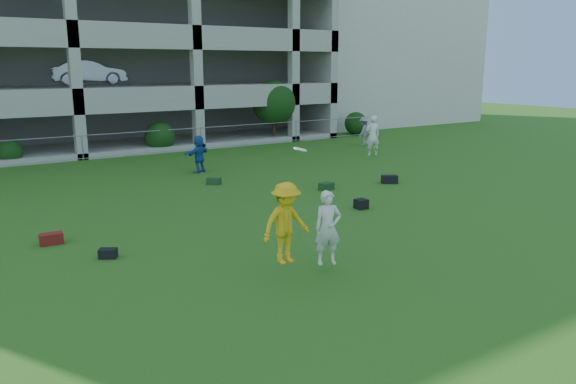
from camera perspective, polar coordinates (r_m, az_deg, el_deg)
ground at (r=10.94m, az=4.59°, el=-10.73°), size 100.00×100.00×0.00m
stucco_building at (r=46.27m, az=6.02°, el=13.54°), size 16.00×14.00×10.00m
bystander_d at (r=23.44m, az=-9.04°, el=3.84°), size 1.47×1.08×1.54m
bystander_e at (r=27.76m, az=8.60°, el=5.68°), size 0.83×0.67×1.96m
bystander_f at (r=31.34m, az=7.69°, el=6.14°), size 1.16×0.98×1.56m
bag_red_a at (r=15.16m, az=-22.92°, el=-4.40°), size 0.57×0.34×0.28m
bag_black_b at (r=13.66m, az=-17.82°, el=-5.95°), size 0.47×0.42×0.22m
bag_green_c at (r=20.02m, az=3.91°, el=0.58°), size 0.56×0.45×0.26m
crate_d at (r=17.50m, az=7.44°, el=-1.22°), size 0.37×0.37×0.30m
bag_black_e at (r=21.44m, az=10.27°, el=1.28°), size 0.67×0.57×0.30m
bag_green_g at (r=21.08m, az=-7.54°, el=1.11°), size 0.57×0.57×0.25m
frisbee_contest at (r=11.51m, az=0.86°, el=-3.28°), size 1.93×0.66×2.57m
parking_garage at (r=36.16m, az=-24.18°, el=14.36°), size 30.00×14.00×12.00m
fence at (r=27.84m, az=-20.16°, el=4.29°), size 36.06×0.06×1.20m
shrub_row at (r=29.76m, az=-11.95°, el=7.04°), size 34.38×2.52×3.50m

